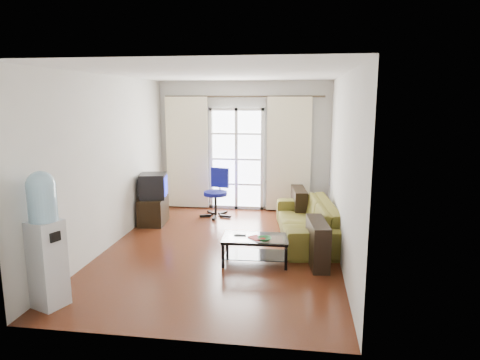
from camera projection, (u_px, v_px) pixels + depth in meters
The scene contains 20 objects.
floor at pixel (222, 249), 6.74m from camera, with size 5.20×5.20×0.00m, color #582815.
ceiling at pixel (220, 73), 6.23m from camera, with size 5.20×5.20×0.00m, color white.
wall_back at pixel (244, 146), 9.02m from camera, with size 3.60×0.02×2.70m, color silver.
wall_front at pixel (169, 207), 3.96m from camera, with size 3.60×0.02×2.70m, color silver.
wall_left at pixel (109, 162), 6.74m from camera, with size 0.02×5.20×2.70m, color silver.
wall_right at pixel (342, 167), 6.24m from camera, with size 0.02×5.20×2.70m, color silver.
french_door at pixel (236, 159), 9.03m from camera, with size 1.16×0.06×2.15m.
curtain_rod at pixel (243, 96), 8.73m from camera, with size 0.04×0.04×3.30m, color #4C3F2D.
curtain_left at pixel (187, 153), 9.09m from camera, with size 0.90×0.07×2.35m, color #FCF4CB.
curtain_right at pixel (289, 155), 8.80m from camera, with size 0.90×0.07×2.35m, color #FCF4CB.
radiator at pixel (281, 195), 9.00m from camera, with size 0.64×0.12×0.64m, color gray.
sofa at pixel (307, 221), 7.18m from camera, with size 1.13×2.29×0.64m, color olive.
coffee_table at pixel (255, 246), 6.16m from camera, with size 0.96×0.58×0.38m.
bowl at pixel (264, 239), 5.99m from camera, with size 0.23×0.23×0.05m, color #32894B.
book at pixel (252, 239), 6.02m from camera, with size 0.27×0.27×0.02m, color #A82514.
remote at pixel (240, 235), 6.20m from camera, with size 0.18×0.05×0.02m, color black.
tv_stand at pixel (153, 211), 8.09m from camera, with size 0.46×0.68×0.50m, color black.
crt_tv at pixel (152, 186), 7.99m from camera, with size 0.58×0.58×0.46m.
task_chair at pixel (216, 202), 8.59m from camera, with size 0.80×0.80×0.96m.
water_cooler at pixel (45, 237), 4.76m from camera, with size 0.41×0.41×1.57m.
Camera 1 is at (1.19, -6.31, 2.34)m, focal length 32.00 mm.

